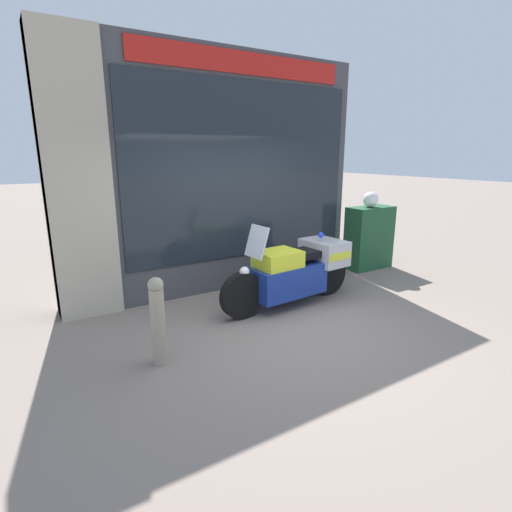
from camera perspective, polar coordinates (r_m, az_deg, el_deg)
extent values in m
plane|color=gray|center=(5.35, 5.11, -10.09)|extent=(60.00, 60.00, 0.00)
cube|color=#424247|center=(6.57, -5.31, 11.51)|extent=(5.07, 0.40, 3.76)
cube|color=#B2A893|center=(5.95, -24.28, 9.98)|extent=(0.82, 0.55, 3.76)
cube|color=#1E262D|center=(6.56, -1.46, 11.99)|extent=(4.02, 0.02, 2.76)
cube|color=red|center=(6.68, -1.53, 25.86)|extent=(3.62, 0.03, 0.32)
cube|color=slate|center=(7.01, -2.59, -1.61)|extent=(3.80, 0.30, 0.55)
cube|color=silver|center=(6.92, -3.26, 6.44)|extent=(3.80, 0.02, 1.44)
cube|color=beige|center=(6.74, -2.76, 12.31)|extent=(3.80, 0.30, 0.02)
cube|color=#C68E19|center=(6.24, -12.40, 12.18)|extent=(0.18, 0.04, 0.05)
cube|color=#B7B2A8|center=(6.74, -2.77, 12.65)|extent=(0.18, 0.04, 0.05)
cube|color=maroon|center=(7.38, 5.38, 12.78)|extent=(0.18, 0.04, 0.05)
cube|color=red|center=(6.37, -11.46, 0.26)|extent=(0.19, 0.03, 0.27)
cube|color=white|center=(6.85, -2.36, 1.55)|extent=(0.19, 0.03, 0.27)
cube|color=yellow|center=(7.48, 5.39, 2.62)|extent=(0.19, 0.04, 0.27)
cylinder|color=black|center=(5.50, -1.99, -5.66)|extent=(0.66, 0.18, 0.65)
cylinder|color=black|center=(6.53, 10.31, -2.59)|extent=(0.66, 0.18, 0.65)
cube|color=navy|center=(5.93, 4.41, -3.38)|extent=(1.17, 0.61, 0.45)
cube|color=yellow|center=(5.73, 3.13, -0.58)|extent=(0.65, 0.53, 0.27)
cube|color=black|center=(6.00, 6.37, 0.28)|extent=(0.69, 0.45, 0.10)
cube|color=#B7B7BC|center=(6.34, 9.69, 0.57)|extent=(0.54, 0.71, 0.38)
cube|color=yellow|center=(6.34, 9.69, 0.57)|extent=(0.49, 0.72, 0.11)
cube|color=#B2BCC6|center=(5.43, 0.11, 2.05)|extent=(0.18, 0.39, 0.44)
sphere|color=white|center=(5.42, -1.66, -2.25)|extent=(0.14, 0.14, 0.14)
sphere|color=blue|center=(6.22, 9.26, 2.97)|extent=(0.09, 0.09, 0.09)
cube|color=#1E4C2D|center=(8.15, 15.84, 2.55)|extent=(0.94, 0.45, 1.21)
sphere|color=white|center=(7.98, 16.06, 7.77)|extent=(0.29, 0.29, 0.29)
cylinder|color=gray|center=(4.44, -13.78, -9.83)|extent=(0.16, 0.16, 0.85)
sphere|color=gray|center=(4.27, -14.16, -4.02)|extent=(0.16, 0.16, 0.16)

